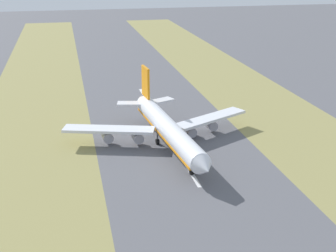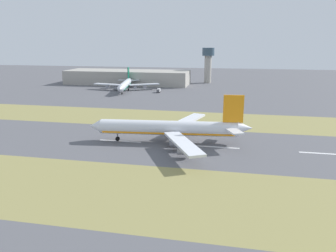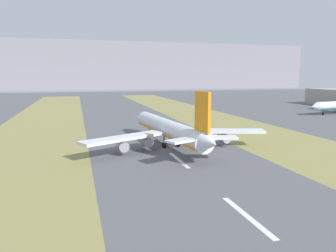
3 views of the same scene
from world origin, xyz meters
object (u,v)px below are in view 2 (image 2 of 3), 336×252
airplane_main_jet (173,128)px  airplane_parked_apron (125,84)px  terminal_building (128,77)px  service_truck (159,90)px  control_tower (208,61)px

airplane_main_jet → airplane_parked_apron: 152.97m
terminal_building → service_truck: terminal_building is taller
control_tower → terminal_building: bearing=107.9°
airplane_main_jet → terminal_building: (181.10, 78.72, 0.61)m
control_tower → service_truck: (-72.72, 34.00, -19.71)m
terminal_building → service_truck: 64.19m
airplane_main_jet → terminal_building: size_ratio=0.56×
control_tower → service_truck: size_ratio=5.69×
airplane_main_jet → service_truck: size_ratio=11.03×
terminal_building → airplane_parked_apron: 45.04m
control_tower → airplane_parked_apron: 94.65m
control_tower → airplane_parked_apron: bearing=136.7°
control_tower → airplane_main_jet: bearing=-179.3°
airplane_main_jet → control_tower: control_tower is taller
terminal_building → airplane_parked_apron: bearing=-164.2°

